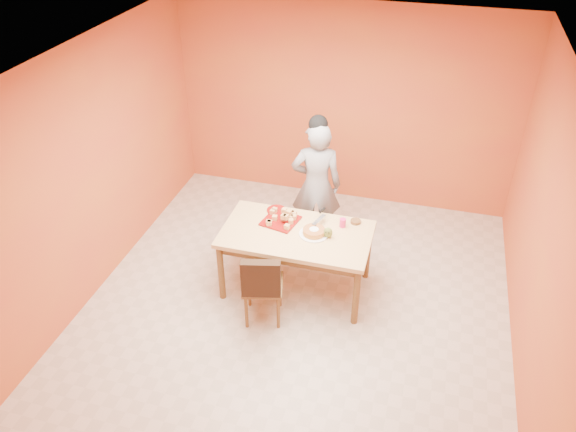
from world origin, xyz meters
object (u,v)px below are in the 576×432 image
(sponge_cake, at_px, (314,231))
(egg_ornament, at_px, (328,233))
(pastry_platter, at_px, (280,221))
(red_dinner_plate, at_px, (276,210))
(dining_table, at_px, (296,240))
(dining_chair, at_px, (262,284))
(checker_tin, at_px, (356,221))
(magenta_glass, at_px, (343,223))
(person, at_px, (316,186))

(sponge_cake, distance_m, egg_ornament, 0.15)
(pastry_platter, distance_m, red_dinner_plate, 0.22)
(dining_table, xyz_separation_m, dining_chair, (-0.21, -0.57, -0.20))
(checker_tin, bearing_deg, pastry_platter, -166.18)
(dining_table, xyz_separation_m, checker_tin, (0.58, 0.35, 0.11))
(pastry_platter, relative_size, sponge_cake, 1.50)
(dining_chair, height_order, egg_ornament, dining_chair)
(pastry_platter, distance_m, checker_tin, 0.82)
(egg_ornament, height_order, magenta_glass, egg_ornament)
(sponge_cake, height_order, magenta_glass, magenta_glass)
(pastry_platter, relative_size, egg_ornament, 2.94)
(person, xyz_separation_m, pastry_platter, (-0.23, -0.75, -0.05))
(pastry_platter, bearing_deg, egg_ornament, -14.82)
(person, bearing_deg, checker_tin, 124.06)
(magenta_glass, relative_size, checker_tin, 0.87)
(checker_tin, bearing_deg, person, 135.94)
(dining_chair, height_order, person, person)
(checker_tin, bearing_deg, red_dinner_plate, 180.00)
(dining_table, height_order, person, person)
(red_dinner_plate, distance_m, egg_ornament, 0.75)
(red_dinner_plate, relative_size, sponge_cake, 0.92)
(dining_table, distance_m, dining_chair, 0.64)
(magenta_glass, distance_m, checker_tin, 0.17)
(pastry_platter, xyz_separation_m, red_dinner_plate, (-0.10, 0.20, -0.00))
(pastry_platter, relative_size, red_dinner_plate, 1.63)
(egg_ornament, bearing_deg, dining_chair, -150.34)
(dining_table, height_order, red_dinner_plate, red_dinner_plate)
(sponge_cake, bearing_deg, red_dinner_plate, 146.90)
(dining_table, relative_size, egg_ornament, 13.13)
(pastry_platter, distance_m, egg_ornament, 0.58)
(egg_ornament, bearing_deg, dining_table, 164.01)
(pastry_platter, bearing_deg, sponge_cake, -18.69)
(person, bearing_deg, magenta_glass, 112.15)
(person, bearing_deg, dining_chair, 69.76)
(dining_chair, xyz_separation_m, pastry_platter, (-0.01, 0.73, 0.31))
(red_dinner_plate, relative_size, egg_ornament, 1.80)
(dining_chair, distance_m, magenta_glass, 1.11)
(person, bearing_deg, red_dinner_plate, 47.03)
(person, relative_size, red_dinner_plate, 7.53)
(sponge_cake, xyz_separation_m, checker_tin, (0.39, 0.34, -0.02))
(pastry_platter, height_order, red_dinner_plate, pastry_platter)
(sponge_cake, bearing_deg, magenta_glass, 40.52)
(sponge_cake, xyz_separation_m, egg_ornament, (0.15, -0.01, 0.02))
(dining_table, xyz_separation_m, red_dinner_plate, (-0.33, 0.35, 0.10))
(dining_chair, bearing_deg, person, 68.14)
(person, height_order, sponge_cake, person)
(dining_table, bearing_deg, magenta_glass, 27.94)
(pastry_platter, height_order, checker_tin, checker_tin)
(pastry_platter, bearing_deg, dining_table, -34.67)
(person, height_order, checker_tin, person)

